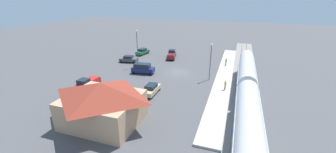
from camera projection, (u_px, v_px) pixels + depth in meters
ground_plane at (178, 72)px, 46.70m from camera, size 200.00×200.00×0.00m
railway_track at (244, 79)px, 42.48m from camera, size 4.80×70.00×0.30m
platform at (224, 77)px, 43.65m from camera, size 3.20×46.00×0.30m
passenger_train at (247, 93)px, 30.20m from camera, size 2.93×34.34×4.98m
station_building at (102, 102)px, 27.39m from camera, size 10.22×8.55×5.81m
pedestrian_on_platform at (225, 84)px, 37.15m from camera, size 0.36×0.36×1.71m
pedestrian_waiting_far at (226, 62)px, 49.89m from camera, size 0.36×0.36×1.71m
sedan_green at (143, 51)px, 60.32m from camera, size 2.64×4.76×1.74m
pickup_red at (87, 83)px, 38.34m from camera, size 2.02×5.42×2.14m
sedan_tan at (151, 89)px, 36.29m from camera, size 1.90×4.53×1.74m
pickup_maroon at (172, 55)px, 56.64m from camera, size 3.01×5.68×2.14m
sedan_charcoal at (129, 59)px, 53.33m from camera, size 4.72×2.76×1.74m
suv_navy at (143, 68)px, 45.68m from camera, size 5.07×2.77×2.22m
light_pole_near_platform at (211, 57)px, 41.00m from camera, size 0.44×0.44×7.44m
light_pole_lot_center at (137, 44)px, 48.45m from camera, size 0.44×0.44×8.72m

